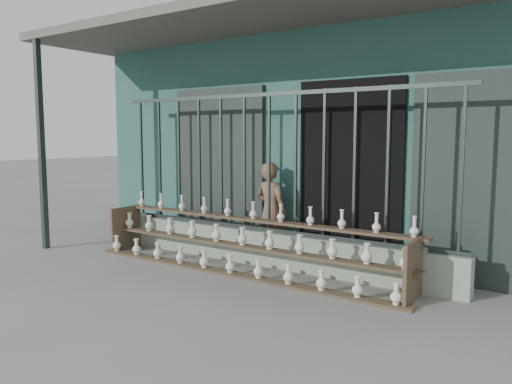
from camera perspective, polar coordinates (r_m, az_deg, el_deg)
The scene contains 6 objects.
ground at distance 5.63m, azimuth -5.85°, elevation -11.13°, with size 60.00×60.00×0.00m, color slate.
workshop_building at distance 9.02m, azimuth 11.72°, elevation 5.84°, with size 7.40×6.60×3.21m.
parapet_wall at distance 6.58m, azimuth 1.48°, elevation -6.47°, with size 5.00×0.20×0.45m, color #90A38B.
security_fence at distance 6.42m, azimuth 1.51°, elevation 3.34°, with size 5.00×0.04×1.80m.
shelf_rack at distance 6.30m, azimuth -1.67°, elevation -5.82°, with size 4.50×0.68×0.85m.
elderly_woman at distance 6.80m, azimuth 1.70°, elevation -2.21°, with size 0.49×0.32×1.35m, color brown.
Camera 1 is at (3.47, -4.09, 1.70)m, focal length 35.00 mm.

